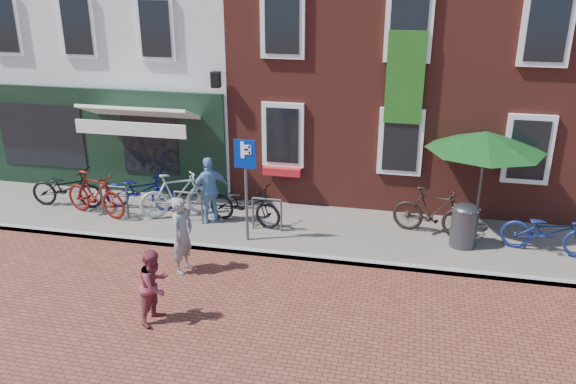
% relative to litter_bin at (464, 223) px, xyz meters
% --- Properties ---
extents(ground, '(80.00, 80.00, 0.00)m').
position_rel_litter_bin_xyz_m(ground, '(-5.08, -1.32, -0.66)').
color(ground, brown).
extents(sidewalk, '(24.00, 3.00, 0.10)m').
position_rel_litter_bin_xyz_m(sidewalk, '(-4.08, 0.18, -0.61)').
color(sidewalk, slate).
rests_on(sidewalk, ground).
extents(building_stucco, '(8.00, 8.00, 9.00)m').
position_rel_litter_bin_xyz_m(building_stucco, '(-10.08, 5.68, 3.84)').
color(building_stucco, silver).
rests_on(building_stucco, ground).
extents(building_brick_mid, '(6.00, 8.00, 10.00)m').
position_rel_litter_bin_xyz_m(building_brick_mid, '(-3.08, 5.68, 4.34)').
color(building_brick_mid, maroon).
rests_on(building_brick_mid, ground).
extents(litter_bin, '(0.59, 0.59, 1.09)m').
position_rel_litter_bin_xyz_m(litter_bin, '(0.00, 0.00, 0.00)').
color(litter_bin, '#3E3D40').
rests_on(litter_bin, sidewalk).
extents(parking_sign, '(0.50, 0.08, 2.43)m').
position_rel_litter_bin_xyz_m(parking_sign, '(-4.89, -0.76, 1.09)').
color(parking_sign, '#4C4C4F').
rests_on(parking_sign, sidewalk).
extents(parasol, '(2.75, 2.75, 2.54)m').
position_rel_litter_bin_xyz_m(parasol, '(0.37, 1.08, 1.73)').
color(parasol, '#4C4C4F').
rests_on(parasol, sidewalk).
extents(woman, '(0.50, 0.67, 1.67)m').
position_rel_litter_bin_xyz_m(woman, '(-5.84, -2.30, 0.17)').
color(woman, gray).
rests_on(woman, ground).
extents(boy, '(0.67, 0.79, 1.42)m').
position_rel_litter_bin_xyz_m(boy, '(-5.63, -4.17, 0.05)').
color(boy, brown).
rests_on(boy, ground).
extents(cafe_person, '(1.01, 0.94, 1.66)m').
position_rel_litter_bin_xyz_m(cafe_person, '(-6.08, 0.10, 0.27)').
color(cafe_person, '#6291B8').
rests_on(cafe_person, sidewalk).
extents(bicycle_0, '(2.02, 0.84, 1.03)m').
position_rel_litter_bin_xyz_m(bicycle_0, '(-10.11, 0.21, -0.05)').
color(bicycle_0, black).
rests_on(bicycle_0, sidewalk).
extents(bicycle_1, '(1.98, 1.01, 1.15)m').
position_rel_litter_bin_xyz_m(bicycle_1, '(-9.07, -0.17, 0.01)').
color(bicycle_1, '#5B0E09').
rests_on(bicycle_1, sidewalk).
extents(bicycle_2, '(1.99, 0.76, 1.03)m').
position_rel_litter_bin_xyz_m(bicycle_2, '(-8.16, 0.46, -0.05)').
color(bicycle_2, '#05094C').
rests_on(bicycle_2, sidewalk).
extents(bicycle_3, '(1.92, 1.43, 1.15)m').
position_rel_litter_bin_xyz_m(bicycle_3, '(-7.01, 0.23, 0.01)').
color(bicycle_3, '#A4A4A7').
rests_on(bicycle_3, sidewalk).
extents(bicycle_4, '(2.07, 1.11, 1.03)m').
position_rel_litter_bin_xyz_m(bicycle_4, '(-5.21, 0.13, -0.05)').
color(bicycle_4, black).
rests_on(bicycle_4, sidewalk).
extents(bicycle_5, '(1.98, 0.93, 1.15)m').
position_rel_litter_bin_xyz_m(bicycle_5, '(-0.69, 0.49, 0.01)').
color(bicycle_5, black).
rests_on(bicycle_5, sidewalk).
extents(bicycle_6, '(2.06, 1.03, 1.03)m').
position_rel_litter_bin_xyz_m(bicycle_6, '(1.79, 0.03, -0.05)').
color(bicycle_6, navy).
rests_on(bicycle_6, sidewalk).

